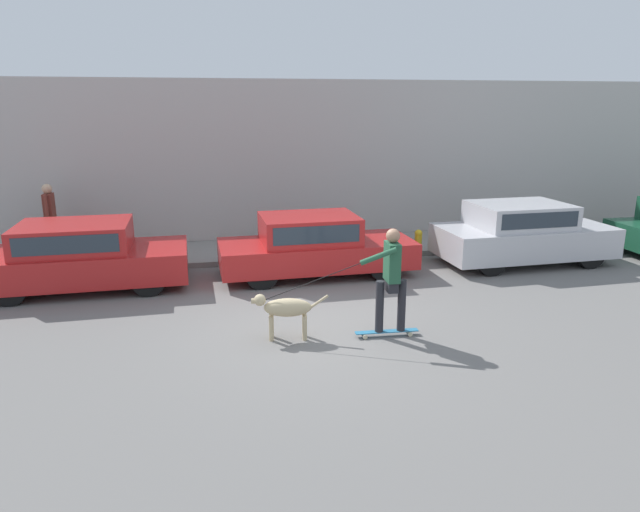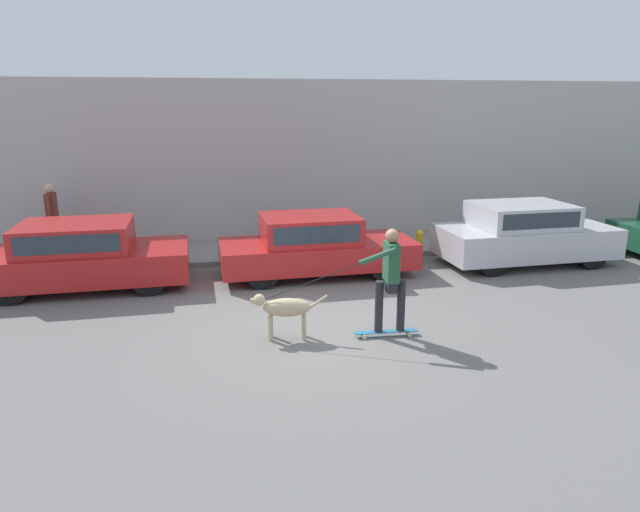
{
  "view_description": "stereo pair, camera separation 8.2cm",
  "coord_description": "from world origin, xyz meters",
  "px_view_note": "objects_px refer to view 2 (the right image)",
  "views": [
    {
      "loc": [
        -1.82,
        -8.49,
        3.53
      ],
      "look_at": [
        0.08,
        0.98,
        0.95
      ],
      "focal_mm": 32.0,
      "sensor_mm": 36.0,
      "label": 1
    },
    {
      "loc": [
        -1.74,
        -8.51,
        3.53
      ],
      "look_at": [
        0.08,
        0.98,
        0.95
      ],
      "focal_mm": 32.0,
      "sensor_mm": 36.0,
      "label": 2
    }
  ],
  "objects_px": {
    "parked_car_2": "(524,235)",
    "pedestrian_with_bag": "(53,215)",
    "parked_car_1": "(315,246)",
    "fire_hydrant": "(419,244)",
    "dog": "(285,309)",
    "skateboarder": "(390,276)",
    "parked_car_0": "(84,256)"
  },
  "relations": [
    {
      "from": "parked_car_1",
      "to": "pedestrian_with_bag",
      "type": "bearing_deg",
      "value": 155.91
    },
    {
      "from": "dog",
      "to": "fire_hydrant",
      "type": "relative_size",
      "value": 1.66
    },
    {
      "from": "parked_car_0",
      "to": "dog",
      "type": "bearing_deg",
      "value": -44.43
    },
    {
      "from": "parked_car_0",
      "to": "fire_hydrant",
      "type": "height_order",
      "value": "parked_car_0"
    },
    {
      "from": "parked_car_1",
      "to": "pedestrian_with_bag",
      "type": "height_order",
      "value": "pedestrian_with_bag"
    },
    {
      "from": "skateboarder",
      "to": "parked_car_1",
      "type": "bearing_deg",
      "value": -78.65
    },
    {
      "from": "dog",
      "to": "pedestrian_with_bag",
      "type": "bearing_deg",
      "value": -42.41
    },
    {
      "from": "dog",
      "to": "skateboarder",
      "type": "height_order",
      "value": "skateboarder"
    },
    {
      "from": "dog",
      "to": "pedestrian_with_bag",
      "type": "distance_m",
      "value": 7.34
    },
    {
      "from": "parked_car_2",
      "to": "dog",
      "type": "bearing_deg",
      "value": -152.92
    },
    {
      "from": "fire_hydrant",
      "to": "dog",
      "type": "bearing_deg",
      "value": -132.43
    },
    {
      "from": "parked_car_2",
      "to": "pedestrian_with_bag",
      "type": "bearing_deg",
      "value": 165.25
    },
    {
      "from": "parked_car_2",
      "to": "pedestrian_with_bag",
      "type": "distance_m",
      "value": 10.8
    },
    {
      "from": "parked_car_0",
      "to": "parked_car_2",
      "type": "bearing_deg",
      "value": -1.58
    },
    {
      "from": "pedestrian_with_bag",
      "to": "parked_car_0",
      "type": "bearing_deg",
      "value": -65.82
    },
    {
      "from": "parked_car_1",
      "to": "skateboarder",
      "type": "bearing_deg",
      "value": -83.12
    },
    {
      "from": "parked_car_2",
      "to": "parked_car_0",
      "type": "bearing_deg",
      "value": 177.93
    },
    {
      "from": "fire_hydrant",
      "to": "parked_car_0",
      "type": "bearing_deg",
      "value": -174.04
    },
    {
      "from": "parked_car_2",
      "to": "parked_car_1",
      "type": "bearing_deg",
      "value": 177.93
    },
    {
      "from": "parked_car_0",
      "to": "dog",
      "type": "relative_size",
      "value": 3.34
    },
    {
      "from": "dog",
      "to": "skateboarder",
      "type": "distance_m",
      "value": 1.69
    },
    {
      "from": "skateboarder",
      "to": "pedestrian_with_bag",
      "type": "bearing_deg",
      "value": -40.34
    },
    {
      "from": "skateboarder",
      "to": "pedestrian_with_bag",
      "type": "distance_m",
      "value": 8.57
    },
    {
      "from": "parked_car_0",
      "to": "parked_car_1",
      "type": "bearing_deg",
      "value": -1.58
    },
    {
      "from": "skateboarder",
      "to": "fire_hydrant",
      "type": "distance_m",
      "value": 4.78
    },
    {
      "from": "parked_car_1",
      "to": "skateboarder",
      "type": "distance_m",
      "value": 3.56
    },
    {
      "from": "pedestrian_with_bag",
      "to": "fire_hydrant",
      "type": "bearing_deg",
      "value": -11.66
    },
    {
      "from": "parked_car_0",
      "to": "skateboarder",
      "type": "bearing_deg",
      "value": -35.79
    },
    {
      "from": "parked_car_2",
      "to": "pedestrian_with_bag",
      "type": "relative_size",
      "value": 2.38
    },
    {
      "from": "parked_car_1",
      "to": "fire_hydrant",
      "type": "bearing_deg",
      "value": 14.54
    },
    {
      "from": "parked_car_1",
      "to": "dog",
      "type": "relative_size",
      "value": 3.49
    },
    {
      "from": "skateboarder",
      "to": "fire_hydrant",
      "type": "bearing_deg",
      "value": -113.28
    }
  ]
}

